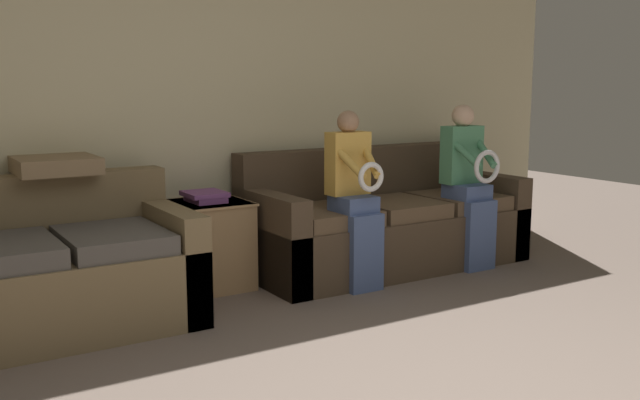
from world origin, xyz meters
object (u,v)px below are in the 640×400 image
(child_left_seated, at_px, (355,193))
(book_stack, at_px, (205,196))
(throw_pillow, at_px, (56,165))
(side_shelf, at_px, (207,244))
(child_right_seated, at_px, (469,180))
(couch_side, at_px, (56,274))
(couch_main, at_px, (384,225))

(child_left_seated, relative_size, book_stack, 4.25)
(child_left_seated, bearing_deg, book_stack, 149.45)
(throw_pillow, bearing_deg, side_shelf, -2.82)
(child_left_seated, xyz_separation_m, throw_pillow, (-1.82, 0.56, 0.25))
(child_right_seated, bearing_deg, couch_side, 175.61)
(child_left_seated, bearing_deg, child_right_seated, 0.00)
(throw_pillow, bearing_deg, couch_side, -107.20)
(couch_side, bearing_deg, throw_pillow, 72.80)
(side_shelf, bearing_deg, couch_main, -6.35)
(couch_main, distance_m, side_shelf, 1.41)
(couch_main, bearing_deg, child_right_seated, -34.39)
(side_shelf, distance_m, book_stack, 0.33)
(couch_main, xyz_separation_m, couch_side, (-2.45, -0.13, -0.00))
(couch_side, bearing_deg, child_left_seated, -6.76)
(couch_side, relative_size, child_left_seated, 1.24)
(child_left_seated, distance_m, book_stack, 1.01)
(child_right_seated, xyz_separation_m, throw_pillow, (-2.87, 0.56, 0.23))
(child_left_seated, distance_m, side_shelf, 1.07)
(child_left_seated, height_order, side_shelf, child_left_seated)
(side_shelf, bearing_deg, child_left_seated, -30.49)
(couch_side, distance_m, child_right_seated, 3.00)
(child_right_seated, relative_size, side_shelf, 2.06)
(couch_side, bearing_deg, book_stack, 15.38)
(child_right_seated, relative_size, book_stack, 4.34)
(couch_main, distance_m, couch_side, 2.45)
(couch_side, height_order, book_stack, couch_side)
(book_stack, height_order, throw_pillow, throw_pillow)
(couch_main, bearing_deg, throw_pillow, 175.07)
(couch_side, bearing_deg, couch_main, 3.06)
(book_stack, bearing_deg, side_shelf, -64.72)
(couch_main, distance_m, child_right_seated, 0.72)
(couch_side, distance_m, throw_pillow, 0.68)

